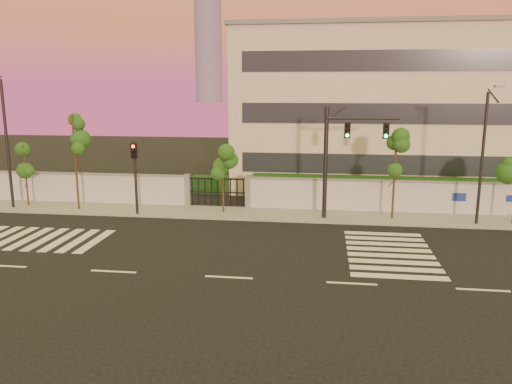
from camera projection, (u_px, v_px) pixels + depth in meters
The scene contains 14 objects.
ground at pixel (229, 277), 20.58m from camera, with size 120.00×120.00×0.00m, color black.
sidewalk at pixel (260, 214), 30.76m from camera, with size 60.00×3.00×0.15m, color gray.
perimeter_wall at pixel (265, 193), 32.00m from camera, with size 60.00×0.36×2.20m.
hedge_row at pixel (285, 189), 34.57m from camera, with size 41.00×4.25×1.80m.
institutional_building at pixel (391, 108), 39.50m from camera, with size 24.40×12.40×12.25m.
road_markings at pixel (211, 248), 24.43m from camera, with size 57.00×7.62×0.02m.
street_tree_b at pixel (25, 162), 32.22m from camera, with size 1.36×1.08×4.10m.
street_tree_c at pixel (75, 141), 30.94m from camera, with size 1.60×1.27×6.09m.
street_tree_d at pixel (223, 164), 30.30m from camera, with size 1.40×1.12×4.33m.
street_tree_e at pixel (396, 154), 28.69m from camera, with size 1.60×1.28×5.39m.
traffic_signal_main at pixel (341, 150), 28.68m from camera, with size 4.22×0.52×6.67m.
traffic_signal_secondary at pixel (135, 169), 29.95m from camera, with size 0.36×0.35×4.63m.
streetlight_west at pixel (5, 137), 31.19m from camera, with size 0.52×2.08×8.63m.
streetlight_east at pixel (484, 152), 27.31m from camera, with size 0.47×1.88×7.83m.
Camera 1 is at (3.71, -19.12, 7.62)m, focal length 35.00 mm.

